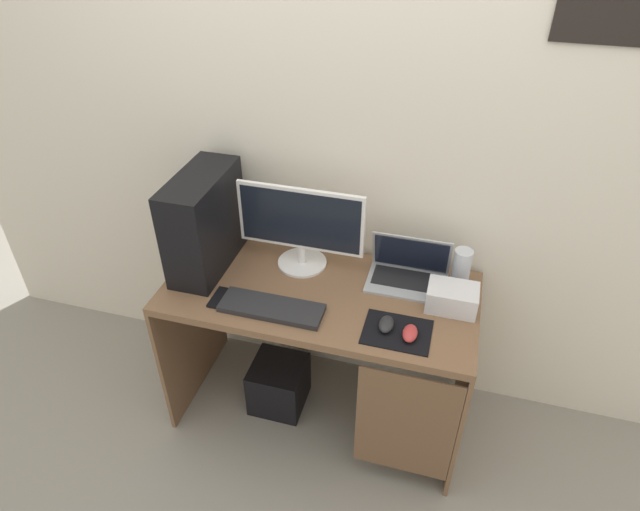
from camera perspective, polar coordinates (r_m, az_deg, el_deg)
ground_plane at (r=2.84m, az=-0.00°, el=-15.63°), size 8.00×8.00×0.00m
wall_back at (r=2.30m, az=2.48°, el=12.23°), size 4.00×0.05×2.60m
desk at (r=2.39m, az=0.33°, el=-6.95°), size 1.32×0.62×0.76m
pc_tower at (r=2.37m, az=-12.08°, el=3.47°), size 0.19×0.44×0.44m
monitor at (r=2.32m, az=-2.03°, el=3.03°), size 0.55×0.22×0.39m
laptop at (r=2.34m, az=9.25°, el=-1.74°), size 0.34×0.22×0.21m
speaker at (r=2.34m, az=14.62°, el=-1.27°), size 0.08×0.08×0.17m
projector at (r=2.24m, az=13.71°, el=-4.34°), size 0.20×0.14×0.10m
keyboard at (r=2.19m, az=-5.10°, el=-5.50°), size 0.42×0.14×0.02m
mousepad at (r=2.12m, az=8.10°, el=-7.95°), size 0.26×0.20×0.00m
mouse_left at (r=2.12m, az=6.98°, el=-7.18°), size 0.06×0.10×0.03m
mouse_right at (r=2.09m, az=9.44°, el=-8.06°), size 0.06×0.10×0.03m
cell_phone at (r=2.28m, az=-10.39°, el=-4.41°), size 0.07×0.13×0.01m
subwoofer at (r=2.77m, az=-4.34°, el=-13.30°), size 0.26×0.26×0.26m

